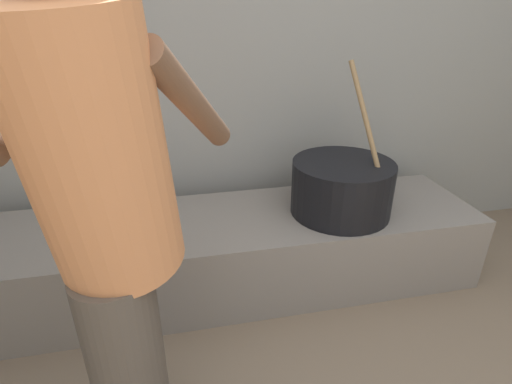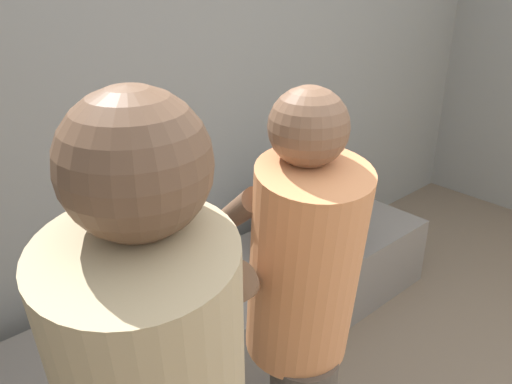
% 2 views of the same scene
% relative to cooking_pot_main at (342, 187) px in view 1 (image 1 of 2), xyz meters
% --- Properties ---
extents(block_enclosure_rear, '(5.12, 0.20, 1.94)m').
position_rel_cooking_pot_main_xyz_m(block_enclosure_rear, '(-0.35, 0.56, 0.44)').
color(block_enclosure_rear, gray).
rests_on(block_enclosure_rear, ground_plane).
extents(hearth_ledge, '(2.52, 0.60, 0.39)m').
position_rel_cooking_pot_main_xyz_m(hearth_ledge, '(-0.57, 0.04, -0.33)').
color(hearth_ledge, slate).
rests_on(hearth_ledge, ground_plane).
extents(cooking_pot_main, '(0.49, 0.49, 0.72)m').
position_rel_cooking_pot_main_xyz_m(cooking_pot_main, '(0.00, 0.00, 0.00)').
color(cooking_pot_main, black).
rests_on(cooking_pot_main, hearth_ledge).
extents(cook_in_orange_shirt, '(0.56, 0.72, 1.53)m').
position_rel_cooking_pot_main_xyz_m(cook_in_orange_shirt, '(-0.94, -0.76, 0.34)').
color(cook_in_orange_shirt, '#4C4238').
rests_on(cook_in_orange_shirt, ground_plane).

